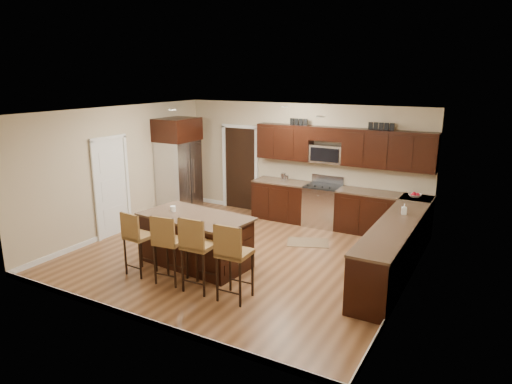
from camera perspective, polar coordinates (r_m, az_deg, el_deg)
The scene contains 24 objects.
floor at distance 8.73m, azimuth -1.87°, elevation -7.94°, with size 6.00×6.00×0.00m, color brown.
ceiling at distance 8.10m, azimuth -2.03°, elevation 10.01°, with size 6.00×6.00×0.00m, color silver.
wall_back at distance 10.71m, azimuth 5.67°, elevation 3.76°, with size 6.00×6.00×0.00m, color tan.
wall_left at distance 10.16m, azimuth -16.63°, elevation 2.63°, with size 5.50×5.50×0.00m, color tan.
wall_right at distance 7.28m, azimuth 18.74°, elevation -2.09°, with size 5.50×5.50×0.00m, color tan.
base_cabinets at distance 9.12m, azimuth 13.23°, elevation -4.25°, with size 4.02×3.96×0.92m.
upper_cabinets at distance 10.11m, azimuth 10.81°, elevation 5.75°, with size 4.00×0.33×0.80m.
range at distance 10.39m, azimuth 8.33°, elevation -1.64°, with size 0.76×0.64×1.11m.
microwave at distance 10.28m, azimuth 8.87°, elevation 4.73°, with size 0.76×0.31×0.40m, color silver.
doorway at distance 11.50m, azimuth -1.96°, elevation 2.94°, with size 0.85×0.03×2.06m, color black.
pantry_door at distance 10.01m, azimuth -17.63°, elevation 0.45°, with size 0.03×0.80×2.04m, color white.
letter_decor at distance 10.10m, azimuth 10.16°, elevation 8.37°, with size 2.20×0.03×0.15m, color black, non-canonical shape.
island at distance 8.28m, azimuth -7.48°, elevation -6.15°, with size 2.08×1.23×0.92m.
stool_left at distance 7.96m, azimuth -14.73°, elevation -5.34°, with size 0.44×0.44×1.12m.
stool_mid at distance 7.51m, azimuth -10.99°, elevation -6.05°, with size 0.49×0.49×1.17m.
stool_right at distance 7.16m, azimuth -7.43°, elevation -6.64°, with size 0.48×0.48×1.23m.
refrigerator at distance 11.01m, azimuth -9.66°, elevation 3.15°, with size 0.79×0.97×2.35m.
floor_mat at distance 9.42m, azimuth 6.50°, elevation -6.28°, with size 0.83×0.56×0.01m, color brown.
fruit_bowl at distance 9.78m, azimuth 19.24°, elevation -0.42°, with size 0.27×0.27×0.07m, color silver.
soap_bottle at distance 8.50m, azimuth 18.03°, elevation -2.04°, with size 0.09×0.09×0.19m, color #B2B2B2.
canister_tall at distance 10.64m, azimuth 3.43°, elevation 1.88°, with size 0.12×0.12×0.19m, color silver.
canister_short at distance 10.61m, azimuth 3.81°, elevation 1.72°, with size 0.11×0.11×0.15m, color silver.
island_jar at distance 8.40m, azimuth -10.35°, elevation -2.07°, with size 0.10×0.10×0.10m, color white.
stool_extra at distance 6.81m, azimuth -2.99°, elevation -7.65°, with size 0.48×0.48×1.23m.
Camera 1 is at (4.17, -6.91, 3.33)m, focal length 32.00 mm.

